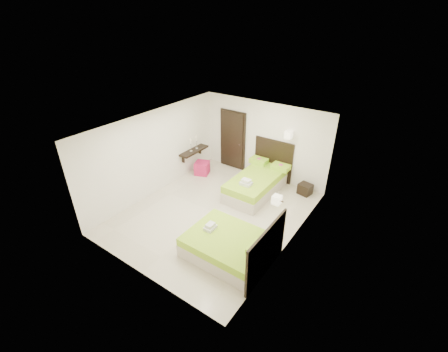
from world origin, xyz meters
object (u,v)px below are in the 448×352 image
Objects in this scene: bed_single at (258,182)px; bed_double at (232,246)px; nightstand at (305,189)px; ottoman at (202,168)px.

bed_double is at bearing -72.24° from bed_single.
bed_single is 1.16× the size of bed_double.
bed_single is at bearing 107.76° from bed_double.
ottoman is (-3.49, -0.81, 0.05)m from nightstand.
ottoman reaches higher than nightstand.
nightstand is 0.85× the size of ottoman.
bed_double reaches higher than nightstand.
bed_double is 4.34× the size of ottoman.
bed_single reaches higher than ottoman.
nightstand is at bearing 13.08° from ottoman.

